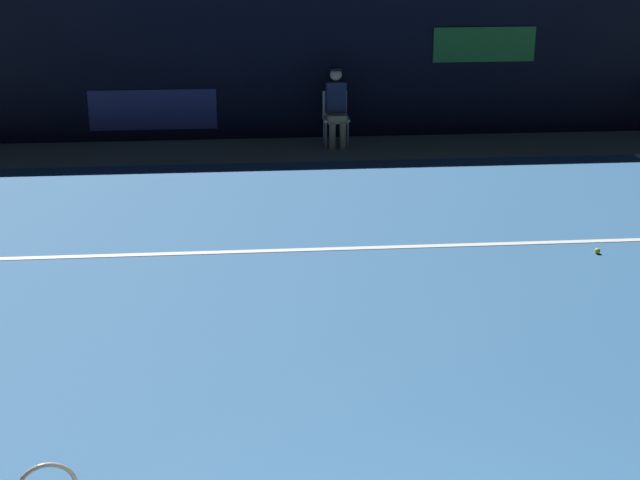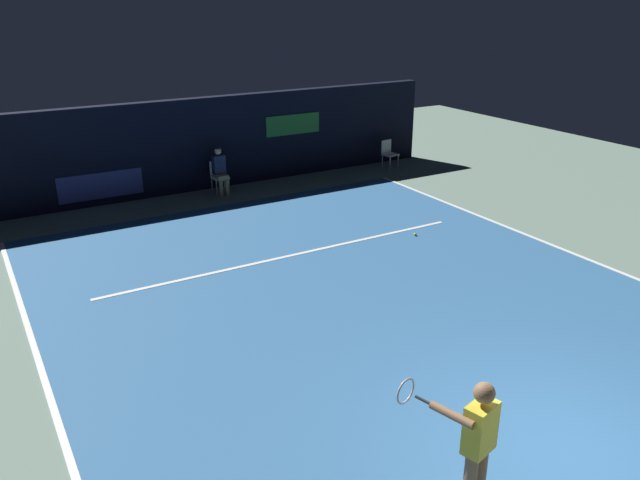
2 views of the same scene
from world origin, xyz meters
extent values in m
plane|color=slate|center=(0.00, 5.14, 0.00)|extent=(31.44, 31.44, 0.00)
cube|color=#336699|center=(0.00, 5.14, 0.01)|extent=(10.78, 12.28, 0.01)
cube|color=white|center=(0.00, 7.29, 0.01)|extent=(8.41, 0.10, 0.01)
cube|color=black|center=(0.00, 13.09, 1.30)|extent=(15.42, 0.30, 2.60)
cube|color=navy|center=(-2.70, 12.93, 0.55)|extent=(2.20, 0.04, 0.70)
cube|color=#1E6B2D|center=(3.08, 12.93, 1.60)|extent=(1.80, 0.04, 0.60)
cube|color=white|center=(0.44, 12.37, 0.46)|extent=(0.45, 0.41, 0.04)
cube|color=white|center=(0.43, 12.57, 0.69)|extent=(0.42, 0.04, 0.42)
cylinder|color=#B2B2B7|center=(0.25, 12.19, 0.23)|extent=(0.03, 0.03, 0.46)
cylinder|color=#B2B2B7|center=(0.63, 12.20, 0.23)|extent=(0.03, 0.03, 0.46)
cylinder|color=#B2B2B7|center=(0.25, 12.53, 0.23)|extent=(0.03, 0.03, 0.46)
cylinder|color=#B2B2B7|center=(0.62, 12.54, 0.23)|extent=(0.03, 0.03, 0.46)
cube|color=tan|center=(0.44, 12.29, 0.50)|extent=(0.33, 0.41, 0.14)
cylinder|color=tan|center=(0.35, 12.10, 0.23)|extent=(0.11, 0.11, 0.46)
cylinder|color=tan|center=(0.53, 12.11, 0.23)|extent=(0.11, 0.11, 0.46)
cube|color=#23284C|center=(0.44, 12.41, 0.83)|extent=(0.34, 0.23, 0.52)
sphere|color=beige|center=(0.44, 12.41, 1.21)|extent=(0.20, 0.20, 0.20)
cylinder|color=#141933|center=(0.44, 12.41, 1.30)|extent=(0.19, 0.19, 0.04)
sphere|color=#CCE033|center=(3.05, 6.88, 0.05)|extent=(0.07, 0.07, 0.07)
camera|label=1|loc=(-1.18, -3.50, 4.12)|focal=53.43mm
camera|label=2|loc=(-5.84, -3.85, 5.30)|focal=35.43mm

